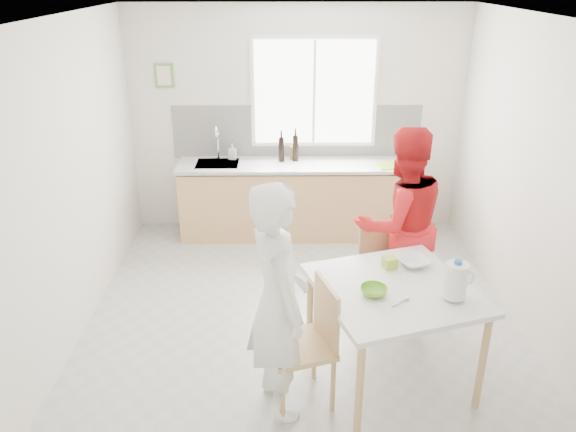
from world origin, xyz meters
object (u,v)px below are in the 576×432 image
chair_far (384,269)px  wine_bottle_a (295,148)px  wine_bottle_b (281,149)px  milk_jug (456,280)px  bowl_green (374,291)px  person_white (278,303)px  dining_table (394,297)px  person_red (400,225)px  chair_left (309,339)px  bowl_white (414,262)px

chair_far → wine_bottle_a: (-0.77, 1.95, 0.57)m
wine_bottle_a → wine_bottle_b: bearing=-173.8°
milk_jug → wine_bottle_b: bearing=95.2°
bowl_green → person_white: bearing=-166.5°
dining_table → bowl_green: bearing=-148.5°
milk_jug → person_red: bearing=80.6°
dining_table → person_white: 0.92m
person_red → bowl_green: 1.18m
chair_left → bowl_white: chair_left is taller
dining_table → milk_jug: 0.49m
bowl_white → milk_jug: 0.55m
dining_table → chair_left: bearing=-162.5°
milk_jug → wine_bottle_a: size_ratio=0.91×
person_red → chair_left: bearing=36.6°
chair_far → bowl_white: (0.12, -0.56, 0.38)m
bowl_white → person_red: bearing=88.6°
bowl_green → chair_left: bearing=-168.5°
person_white → person_red: 1.69m
bowl_white → chair_far: bearing=102.5°
dining_table → chair_left: 0.71m
chair_left → wine_bottle_a: bearing=163.3°
dining_table → chair_far: size_ratio=1.51×
bowl_green → wine_bottle_a: bearing=99.8°
chair_far → milk_jug: size_ratio=3.19×
bowl_white → wine_bottle_a: (-0.90, 2.51, 0.19)m
wine_bottle_b → wine_bottle_a: bearing=6.2°
bowl_white → milk_jug: bearing=-69.9°
bowl_white → bowl_green: bearing=-131.6°
chair_far → bowl_green: 1.10m
dining_table → wine_bottle_b: bearing=106.8°
bowl_green → bowl_white: 0.58m
person_white → wine_bottle_b: bearing=-17.8°
chair_far → milk_jug: bearing=-91.3°
chair_left → milk_jug: bearing=74.3°
chair_far → bowl_white: bearing=-95.0°
chair_far → wine_bottle_a: bearing=94.1°
milk_jug → wine_bottle_a: wine_bottle_a is taller
bowl_green → bowl_white: (0.39, 0.44, -0.00)m
chair_left → bowl_green: size_ratio=4.98×
person_white → milk_jug: bearing=-102.8°
chair_far → person_white: bearing=-147.0°
person_red → wine_bottle_a: person_red is taller
dining_table → chair_far: (0.09, 0.89, -0.26)m
bowl_white → wine_bottle_a: bearing=109.6°
milk_jug → wine_bottle_a: (-1.08, 3.01, 0.07)m
milk_jug → wine_bottle_a: bearing=92.2°
person_white → bowl_white: person_white is taller
person_white → bowl_white: 1.24m
person_red → bowl_green: bearing=52.6°
milk_jug → wine_bottle_b: (-1.25, 2.99, 0.06)m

